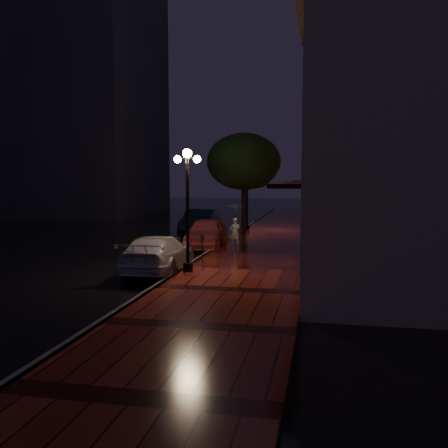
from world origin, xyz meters
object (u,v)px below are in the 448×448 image
Objects in this scene: streetlamp_near at (188,202)px; street_tree at (244,163)px; navy_car at (200,222)px; parking_meter at (202,248)px; streetlamp_far at (247,191)px; silver_car at (158,254)px; pink_car at (207,233)px; woman_with_umbrella at (236,220)px.

street_tree is at bearing 88.65° from streetlamp_near.
navy_car is 3.97× the size of parking_meter.
silver_car is at bearing -95.27° from streetlamp_far.
street_tree is at bearing 70.73° from pink_car.
streetlamp_far is at bearing 79.61° from pink_car.
woman_with_umbrella is (0.78, 5.31, -1.04)m from streetlamp_near.
street_tree is 1.32× the size of pink_car.
woman_with_umbrella reaches higher than navy_car.
woman_with_umbrella is at bearing -45.56° from pink_car.
pink_car is 5.13m from navy_car.
navy_car is 7.32m from woman_with_umbrella.
streetlamp_near is 3.55× the size of parking_meter.
street_tree is 11.24m from silver_car.
pink_car is 0.91× the size of navy_car.
silver_car is at bearing -86.10° from navy_car.
pink_car is 3.62× the size of parking_meter.
woman_with_umbrella is (2.03, 4.88, 0.88)m from silver_car.
pink_car is 6.49m from silver_car.
pink_car reaches higher than parking_meter.
woman_with_umbrella is at bearing -84.85° from streetlamp_far.
streetlamp_far is at bearing 90.00° from streetlamp_near.
woman_with_umbrella reaches higher than parking_meter.
navy_car reaches higher than silver_car.
street_tree is 1.21× the size of navy_car.
street_tree reaches higher than streetlamp_near.
navy_car is at bearing 163.35° from street_tree.
streetlamp_far is at bearing 94.91° from street_tree.
street_tree reaches higher than woman_with_umbrella.
silver_car is (-1.51, -10.56, -3.57)m from street_tree.
woman_with_umbrella is (0.52, -5.68, -2.69)m from street_tree.
streetlamp_far reaches higher than parking_meter.
streetlamp_near is at bearing -91.35° from street_tree.
streetlamp_far reaches higher than pink_car.
streetlamp_near is 0.90× the size of navy_car.
navy_car is 1.03× the size of silver_car.
streetlamp_near is 2.33m from silver_car.
street_tree is at bearing -83.87° from woman_with_umbrella.
streetlamp_far is 3.55× the size of parking_meter.
navy_car is at bearing 82.08° from parking_meter.
navy_car is (-2.49, -2.19, -1.81)m from streetlamp_far.
streetlamp_near is 0.98× the size of pink_car.
parking_meter is at bearing -88.58° from streetlamp_far.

